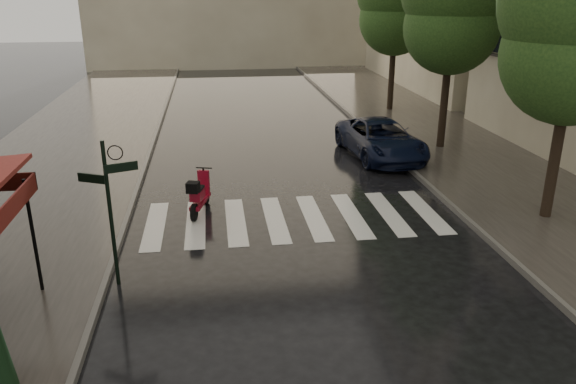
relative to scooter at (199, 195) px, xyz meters
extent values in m
plane|color=black|center=(-0.45, -6.73, -0.52)|extent=(120.00, 120.00, 0.00)
cube|color=#38332D|center=(-4.95, 5.27, -0.46)|extent=(6.00, 60.00, 0.12)
cube|color=#38332D|center=(9.80, 5.27, -0.46)|extent=(5.50, 60.00, 0.12)
cube|color=#595651|center=(-1.90, 5.27, -0.44)|extent=(0.12, 60.00, 0.16)
cube|color=#595651|center=(7.00, 5.27, -0.44)|extent=(0.12, 60.00, 0.16)
cube|color=silver|center=(-1.15, -0.73, -0.51)|extent=(0.50, 3.20, 0.01)
cube|color=silver|center=(-0.10, -0.73, -0.51)|extent=(0.50, 3.20, 0.01)
cube|color=silver|center=(0.95, -0.73, -0.51)|extent=(0.50, 3.20, 0.01)
cube|color=silver|center=(2.00, -0.73, -0.51)|extent=(0.50, 3.20, 0.01)
cube|color=silver|center=(3.05, -0.73, -0.51)|extent=(0.50, 3.20, 0.01)
cube|color=silver|center=(4.10, -0.73, -0.51)|extent=(0.50, 3.20, 0.01)
cube|color=silver|center=(5.15, -0.73, -0.51)|extent=(0.50, 3.20, 0.01)
cube|color=silver|center=(6.20, -0.73, -0.51)|extent=(0.50, 3.20, 0.01)
cylinder|color=black|center=(-3.10, -3.98, 0.78)|extent=(0.07, 0.07, 2.35)
cylinder|color=black|center=(-1.65, -3.73, 1.03)|extent=(0.08, 0.08, 3.10)
cube|color=black|center=(-1.35, -3.73, 2.03)|extent=(0.62, 0.26, 0.18)
cube|color=black|center=(-1.93, -3.73, 1.83)|extent=(0.56, 0.29, 0.18)
cylinder|color=black|center=(9.15, -1.73, 1.73)|extent=(0.28, 0.28, 4.26)
sphere|color=#193914|center=(9.15, -1.73, 3.78)|extent=(3.40, 3.40, 3.40)
cylinder|color=black|center=(9.05, 5.27, 1.84)|extent=(0.28, 0.28, 4.48)
sphere|color=#193914|center=(9.05, 5.27, 4.00)|extent=(3.40, 3.40, 3.40)
cylinder|color=black|center=(9.25, 12.27, 1.78)|extent=(0.28, 0.28, 4.37)
sphere|color=#193914|center=(9.25, 12.27, 3.89)|extent=(3.40, 3.40, 3.40)
cylinder|color=black|center=(-0.14, -0.54, -0.28)|extent=(0.21, 0.48, 0.47)
cylinder|color=black|center=(0.17, 0.65, -0.28)|extent=(0.21, 0.48, 0.47)
cube|color=maroon|center=(0.02, 0.08, -0.20)|extent=(0.59, 1.31, 0.10)
cube|color=maroon|center=(-0.04, -0.16, 0.09)|extent=(0.42, 0.60, 0.28)
cube|color=maroon|center=(0.13, 0.51, 0.17)|extent=(0.33, 0.19, 0.74)
cylinder|color=black|center=(0.16, 0.61, 0.58)|extent=(0.45, 0.15, 0.04)
cube|color=black|center=(-0.13, -0.51, 0.41)|extent=(0.38, 0.36, 0.28)
imported|color=black|center=(6.48, 4.62, 0.14)|extent=(2.62, 4.95, 1.33)
camera|label=1|loc=(0.47, -14.51, 5.35)|focal=35.00mm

